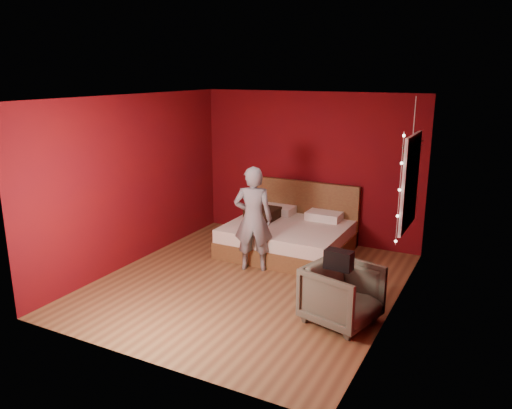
# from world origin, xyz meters

# --- Properties ---
(floor) EXTENTS (4.50, 4.50, 0.00)m
(floor) POSITION_xyz_m (0.00, 0.00, 0.00)
(floor) COLOR brown
(floor) RESTS_ON ground
(room_walls) EXTENTS (4.04, 4.54, 2.62)m
(room_walls) POSITION_xyz_m (0.00, 0.00, 1.68)
(room_walls) COLOR #610A0C
(room_walls) RESTS_ON ground
(window) EXTENTS (0.05, 0.97, 1.27)m
(window) POSITION_xyz_m (1.97, 0.90, 1.50)
(window) COLOR white
(window) RESTS_ON room_walls
(fairy_lights) EXTENTS (0.04, 0.04, 1.45)m
(fairy_lights) POSITION_xyz_m (1.94, 0.38, 1.50)
(fairy_lights) COLOR silver
(fairy_lights) RESTS_ON room_walls
(bed) EXTENTS (1.93, 1.64, 1.06)m
(bed) POSITION_xyz_m (-0.01, 1.47, 0.28)
(bed) COLOR brown
(bed) RESTS_ON ground
(person) EXTENTS (0.68, 0.57, 1.59)m
(person) POSITION_xyz_m (-0.19, 0.50, 0.80)
(person) COLOR gray
(person) RESTS_ON ground
(armchair) EXTENTS (0.96, 0.95, 0.72)m
(armchair) POSITION_xyz_m (1.53, -0.49, 0.36)
(armchair) COLOR #585846
(armchair) RESTS_ON ground
(handbag) EXTENTS (0.33, 0.18, 0.23)m
(handbag) POSITION_xyz_m (1.51, -0.61, 0.84)
(handbag) COLOR black
(handbag) RESTS_ON armchair
(throw_pillow) EXTENTS (0.51, 0.51, 0.18)m
(throw_pillow) POSITION_xyz_m (-0.55, 1.54, 0.57)
(throw_pillow) COLOR black
(throw_pillow) RESTS_ON bed
(hanging_plant) EXTENTS (0.40, 0.38, 0.93)m
(hanging_plant) POSITION_xyz_m (1.88, 1.33, 1.85)
(hanging_plant) COLOR silver
(hanging_plant) RESTS_ON room_walls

